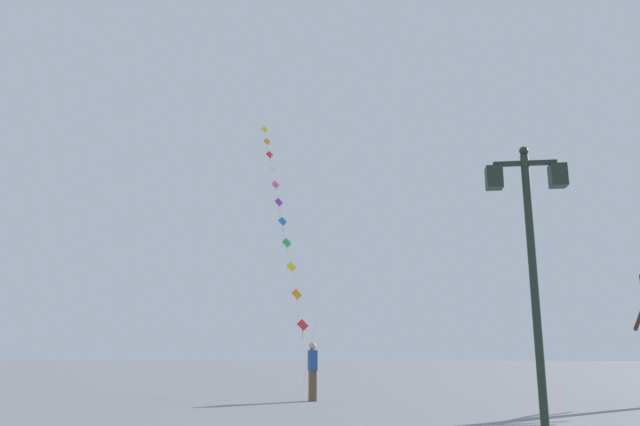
{
  "coord_description": "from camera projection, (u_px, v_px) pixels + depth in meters",
  "views": [
    {
      "loc": [
        0.61,
        -2.89,
        1.43
      ],
      "look_at": [
        -2.5,
        20.94,
        6.9
      ],
      "focal_mm": 34.25,
      "sensor_mm": 36.0,
      "label": 1
    }
  ],
  "objects": [
    {
      "name": "kite_train",
      "position": [
        281.0,
        213.0,
        28.92
      ],
      "size": [
        5.42,
        14.71,
        14.96
      ],
      "color": "brown",
      "rests_on": "ground_plane"
    },
    {
      "name": "ground_plane",
      "position": [
        386.0,
        393.0,
        21.89
      ],
      "size": [
        160.0,
        160.0,
        0.0
      ],
      "primitive_type": "plane",
      "color": "gray"
    },
    {
      "name": "twin_lantern_lamp_post",
      "position": [
        530.0,
        232.0,
        10.54
      ],
      "size": [
        1.37,
        0.28,
        5.0
      ],
      "color": "#1E2D23",
      "rests_on": "ground_plane"
    },
    {
      "name": "kite_flyer",
      "position": [
        313.0,
        370.0,
        18.27
      ],
      "size": [
        0.34,
        0.63,
        1.71
      ],
      "rotation": [
        0.0,
        0.0,
        1.88
      ],
      "color": "brown",
      "rests_on": "ground_plane"
    }
  ]
}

